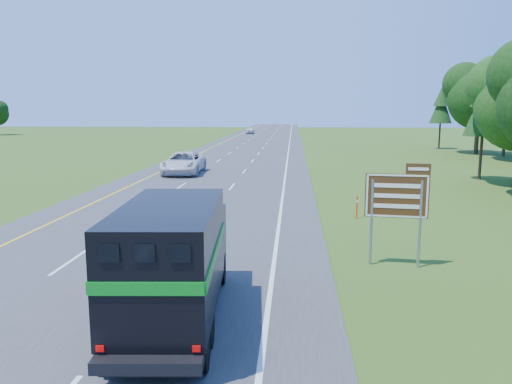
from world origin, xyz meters
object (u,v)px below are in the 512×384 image
horse_truck (174,258)px  white_suv (184,163)px  far_car (250,130)px  exit_sign (398,200)px

horse_truck → white_suv: size_ratio=1.10×
horse_truck → white_suv: (-6.32, 29.65, -0.77)m
far_car → exit_sign: exit_sign is taller
horse_truck → exit_sign: (6.59, 5.28, 0.63)m
white_suv → far_car: (-0.44, 70.60, -0.19)m
horse_truck → exit_sign: exit_sign is taller
white_suv → horse_truck: bearing=-79.6°
far_car → exit_sign: 95.92m
exit_sign → white_suv: bearing=125.2°
far_car → exit_sign: size_ratio=1.17×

